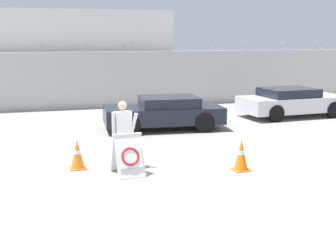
{
  "coord_description": "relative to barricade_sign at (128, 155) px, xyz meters",
  "views": [
    {
      "loc": [
        -3.46,
        -10.83,
        3.32
      ],
      "look_at": [
        0.11,
        1.31,
        0.89
      ],
      "focal_mm": 50.0,
      "sensor_mm": 36.0,
      "label": 1
    }
  ],
  "objects": [
    {
      "name": "traffic_cone_mid",
      "position": [
        -1.14,
        0.88,
        -0.13
      ],
      "size": [
        0.4,
        0.4,
        0.76
      ],
      "color": "orange",
      "rests_on": "ground_plane"
    },
    {
      "name": "traffic_cone_near",
      "position": [
        2.79,
        -0.42,
        -0.11
      ],
      "size": [
        0.41,
        0.41,
        0.8
      ],
      "color": "orange",
      "rests_on": "ground_plane"
    },
    {
      "name": "barricade_sign",
      "position": [
        0.0,
        0.0,
        0.0
      ],
      "size": [
        0.73,
        0.88,
        1.03
      ],
      "rotation": [
        0.0,
        0.0,
        0.07
      ],
      "color": "white",
      "rests_on": "ground_plane"
    },
    {
      "name": "perimeter_wall",
      "position": [
        1.29,
        11.18,
        0.81
      ],
      "size": [
        36.0,
        0.3,
        3.09
      ],
      "color": "beige",
      "rests_on": "ground_plane"
    },
    {
      "name": "building_block",
      "position": [
        -0.16,
        14.8,
        1.79
      ],
      "size": [
        9.87,
        5.9,
        4.59
      ],
      "color": "silver",
      "rests_on": "ground_plane"
    },
    {
      "name": "security_guard",
      "position": [
        0.02,
        0.72,
        0.45
      ],
      "size": [
        0.67,
        0.36,
        1.72
      ],
      "rotation": [
        0.0,
        0.0,
        0.32
      ],
      "color": "black",
      "rests_on": "ground_plane"
    },
    {
      "name": "ground_plane",
      "position": [
        1.29,
        0.03,
        -0.51
      ],
      "size": [
        90.0,
        90.0,
        0.0
      ],
      "primitive_type": "plane",
      "color": "gray"
    },
    {
      "name": "parked_car_rear_sedan",
      "position": [
        2.42,
        5.28,
        0.11
      ],
      "size": [
        4.37,
        2.19,
        1.18
      ],
      "rotation": [
        0.0,
        0.0,
        3.06
      ],
      "color": "black",
      "rests_on": "ground_plane"
    },
    {
      "name": "parked_car_far_side",
      "position": [
        8.31,
        6.42,
        0.12
      ],
      "size": [
        4.54,
        2.2,
        1.2
      ],
      "rotation": [
        0.0,
        0.0,
        0.06
      ],
      "color": "black",
      "rests_on": "ground_plane"
    }
  ]
}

